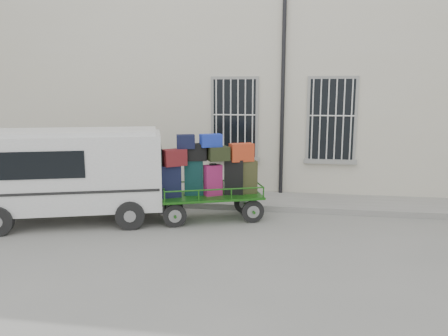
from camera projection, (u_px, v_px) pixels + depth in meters
name	position (u px, v px, depth m)	size (l,w,h in m)	color
ground	(233.00, 227.00, 9.87)	(80.00, 80.00, 0.00)	slate
building	(257.00, 92.00, 14.69)	(24.00, 5.15, 6.00)	beige
sidewalk	(245.00, 200.00, 12.00)	(24.00, 1.70, 0.15)	slate
luggage_cart	(211.00, 176.00, 10.21)	(2.78, 1.82, 2.05)	black
van	(70.00, 170.00, 10.10)	(4.58, 3.02, 2.15)	silver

